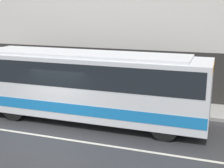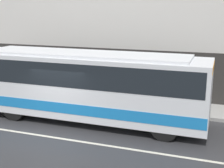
% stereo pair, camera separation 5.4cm
% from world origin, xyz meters
% --- Properties ---
extents(ground_plane, '(60.00, 60.00, 0.00)m').
position_xyz_m(ground_plane, '(0.00, 0.00, 0.00)').
color(ground_plane, '#2D2D30').
extents(sidewalk, '(60.00, 2.27, 0.16)m').
position_xyz_m(sidewalk, '(0.00, 5.13, 0.08)').
color(sidewalk, '#A09E99').
rests_on(sidewalk, ground_plane).
extents(lane_stripe, '(54.00, 0.14, 0.01)m').
position_xyz_m(lane_stripe, '(0.00, 0.00, 0.00)').
color(lane_stripe, beige).
rests_on(lane_stripe, ground_plane).
extents(transit_bus, '(10.90, 2.49, 3.12)m').
position_xyz_m(transit_bus, '(0.66, 2.26, 1.76)').
color(transit_bus, silver).
rests_on(transit_bus, ground_plane).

